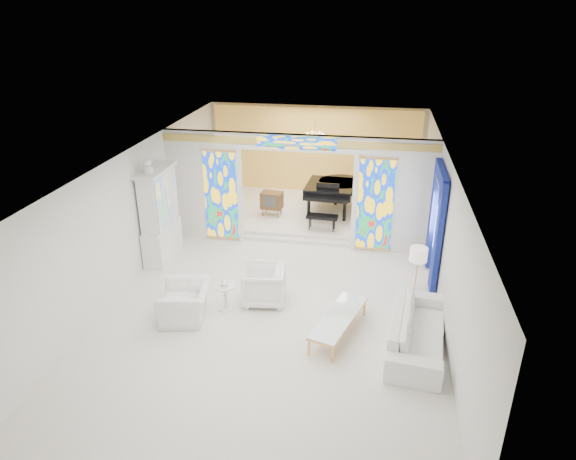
% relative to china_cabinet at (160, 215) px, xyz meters
% --- Properties ---
extents(floor, '(12.00, 12.00, 0.00)m').
position_rel_china_cabinet_xyz_m(floor, '(3.22, -0.60, -1.17)').
color(floor, white).
rests_on(floor, ground).
extents(ceiling, '(7.00, 12.00, 0.02)m').
position_rel_china_cabinet_xyz_m(ceiling, '(3.22, -0.60, 1.83)').
color(ceiling, white).
rests_on(ceiling, wall_back).
extents(wall_back, '(7.00, 0.02, 3.00)m').
position_rel_china_cabinet_xyz_m(wall_back, '(3.22, 5.40, 0.33)').
color(wall_back, silver).
rests_on(wall_back, floor).
extents(wall_front, '(7.00, 0.02, 3.00)m').
position_rel_china_cabinet_xyz_m(wall_front, '(3.22, -6.60, 0.33)').
color(wall_front, silver).
rests_on(wall_front, floor).
extents(wall_left, '(0.02, 12.00, 3.00)m').
position_rel_china_cabinet_xyz_m(wall_left, '(-0.28, -0.60, 0.33)').
color(wall_left, silver).
rests_on(wall_left, floor).
extents(wall_right, '(0.02, 12.00, 3.00)m').
position_rel_china_cabinet_xyz_m(wall_right, '(6.72, -0.60, 0.33)').
color(wall_right, silver).
rests_on(wall_right, floor).
extents(partition_wall, '(7.00, 0.22, 3.00)m').
position_rel_china_cabinet_xyz_m(partition_wall, '(3.22, 1.40, 0.48)').
color(partition_wall, silver).
rests_on(partition_wall, floor).
extents(stained_glass_left, '(0.90, 0.04, 2.40)m').
position_rel_china_cabinet_xyz_m(stained_glass_left, '(1.19, 1.29, 0.13)').
color(stained_glass_left, gold).
rests_on(stained_glass_left, partition_wall).
extents(stained_glass_right, '(0.90, 0.04, 2.40)m').
position_rel_china_cabinet_xyz_m(stained_glass_right, '(5.25, 1.29, 0.13)').
color(stained_glass_right, gold).
rests_on(stained_glass_right, partition_wall).
extents(stained_glass_transom, '(2.00, 0.04, 0.34)m').
position_rel_china_cabinet_xyz_m(stained_glass_transom, '(3.22, 1.29, 1.65)').
color(stained_glass_transom, gold).
rests_on(stained_glass_transom, partition_wall).
extents(alcove_platform, '(6.80, 3.80, 0.18)m').
position_rel_china_cabinet_xyz_m(alcove_platform, '(3.22, 3.50, -1.08)').
color(alcove_platform, white).
rests_on(alcove_platform, floor).
extents(gold_curtain_back, '(6.70, 0.10, 2.90)m').
position_rel_china_cabinet_xyz_m(gold_curtain_back, '(3.22, 5.28, 0.33)').
color(gold_curtain_back, '#EBB551').
rests_on(gold_curtain_back, wall_back).
extents(chandelier, '(0.48, 0.48, 0.30)m').
position_rel_china_cabinet_xyz_m(chandelier, '(3.42, 3.40, 1.38)').
color(chandelier, '#DEA04D').
rests_on(chandelier, ceiling).
extents(blue_drapes, '(0.14, 1.85, 2.65)m').
position_rel_china_cabinet_xyz_m(blue_drapes, '(6.62, 0.10, 0.41)').
color(blue_drapes, navy).
rests_on(blue_drapes, wall_right).
extents(china_cabinet, '(0.56, 1.46, 2.72)m').
position_rel_china_cabinet_xyz_m(china_cabinet, '(0.00, 0.00, 0.00)').
color(china_cabinet, silver).
rests_on(china_cabinet, floor).
extents(armchair_left, '(1.15, 1.26, 0.71)m').
position_rel_china_cabinet_xyz_m(armchair_left, '(1.52, -2.51, -0.81)').
color(armchair_left, white).
rests_on(armchair_left, floor).
extents(armchair_right, '(1.01, 0.98, 0.83)m').
position_rel_china_cabinet_xyz_m(armchair_right, '(2.97, -1.63, -0.76)').
color(armchair_right, white).
rests_on(armchair_right, floor).
extents(sofa, '(1.25, 2.59, 0.73)m').
position_rel_china_cabinet_xyz_m(sofa, '(6.17, -2.71, -0.80)').
color(sofa, white).
rests_on(sofa, floor).
extents(side_table, '(0.51, 0.51, 0.57)m').
position_rel_china_cabinet_xyz_m(side_table, '(2.24, -2.06, -0.79)').
color(side_table, silver).
rests_on(side_table, floor).
extents(vase, '(0.21, 0.21, 0.17)m').
position_rel_china_cabinet_xyz_m(vase, '(2.24, -2.06, -0.51)').
color(vase, silver).
rests_on(vase, side_table).
extents(coffee_table, '(1.08, 1.93, 0.41)m').
position_rel_china_cabinet_xyz_m(coffee_table, '(4.68, -2.57, -0.79)').
color(coffee_table, white).
rests_on(coffee_table, floor).
extents(floor_lamp, '(0.43, 0.43, 1.47)m').
position_rel_china_cabinet_xyz_m(floor_lamp, '(6.16, -1.43, 0.09)').
color(floor_lamp, '#DEA04D').
rests_on(floor_lamp, floor).
extents(grand_piano, '(1.77, 2.67, 1.06)m').
position_rel_china_cabinet_xyz_m(grand_piano, '(4.03, 3.58, -0.27)').
color(grand_piano, black).
rests_on(grand_piano, alcove_platform).
extents(tv_console, '(0.65, 0.48, 0.71)m').
position_rel_china_cabinet_xyz_m(tv_console, '(2.23, 2.88, -0.53)').
color(tv_console, '#53341E').
rests_on(tv_console, alcove_platform).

